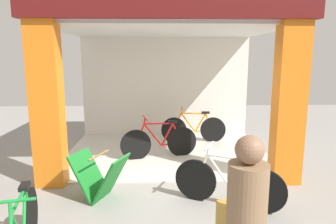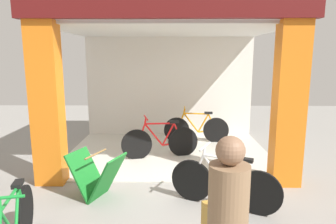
# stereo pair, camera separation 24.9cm
# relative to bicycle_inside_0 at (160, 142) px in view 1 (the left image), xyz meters

# --- Properties ---
(ground_plane) EXTENTS (17.38, 17.38, 0.00)m
(ground_plane) POSITION_rel_bicycle_inside_0_xyz_m (0.18, -1.37, -0.38)
(ground_plane) COLOR gray
(ground_plane) RESTS_ON ground
(shop_facade) EXTENTS (4.89, 3.78, 3.69)m
(shop_facade) POSITION_rel_bicycle_inside_0_xyz_m (0.18, 0.25, 1.55)
(shop_facade) COLOR beige
(shop_facade) RESTS_ON ground
(bicycle_inside_0) EXTENTS (1.71, 0.52, 0.96)m
(bicycle_inside_0) POSITION_rel_bicycle_inside_0_xyz_m (0.00, 0.00, 0.00)
(bicycle_inside_0) COLOR black
(bicycle_inside_0) RESTS_ON ground
(bicycle_inside_1) EXTENTS (1.71, 0.47, 0.94)m
(bicycle_inside_1) POSITION_rel_bicycle_inside_0_xyz_m (0.91, 1.25, -0.01)
(bicycle_inside_1) COLOR black
(bicycle_inside_1) RESTS_ON ground
(bicycle_parked_1) EXTENTS (1.56, 0.76, 0.94)m
(bicycle_parked_1) POSITION_rel_bicycle_inside_0_xyz_m (1.04, -2.25, -0.01)
(bicycle_parked_1) COLOR black
(bicycle_parked_1) RESTS_ON ground
(sandwich_board_sign) EXTENTS (0.98, 0.81, 0.76)m
(sandwich_board_sign) POSITION_rel_bicycle_inside_0_xyz_m (-0.95, -1.96, -0.01)
(sandwich_board_sign) COLOR #197226
(sandwich_board_sign) RESTS_ON ground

